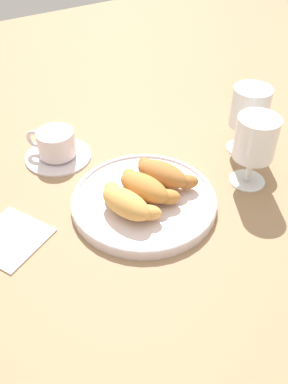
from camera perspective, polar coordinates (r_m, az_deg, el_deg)
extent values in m
plane|color=#997551|center=(0.75, 1.67, -2.21)|extent=(2.20, 2.20, 0.00)
cylinder|color=silver|center=(0.75, 0.00, -1.29)|extent=(0.26, 0.26, 0.02)
torus|color=silver|center=(0.74, 0.00, -0.87)|extent=(0.26, 0.26, 0.01)
ellipsoid|color=#D6994C|center=(0.70, -2.70, -1.36)|extent=(0.11, 0.08, 0.04)
ellipsoid|color=#D6994C|center=(0.69, 0.65, -2.85)|extent=(0.05, 0.05, 0.03)
ellipsoid|color=#D6994C|center=(0.73, -4.41, 0.19)|extent=(0.05, 0.04, 0.03)
ellipsoid|color=#BC7A38|center=(0.73, 0.00, 0.66)|extent=(0.11, 0.08, 0.04)
ellipsoid|color=#BC7A38|center=(0.72, 3.31, -0.66)|extent=(0.05, 0.05, 0.03)
ellipsoid|color=#BC7A38|center=(0.76, -1.89, 2.01)|extent=(0.05, 0.04, 0.03)
ellipsoid|color=#AD6B33|center=(0.75, 2.50, 2.52)|extent=(0.11, 0.09, 0.04)
ellipsoid|color=#AD6B33|center=(0.75, 5.77, 1.47)|extent=(0.05, 0.05, 0.03)
ellipsoid|color=#AD6B33|center=(0.79, 0.31, 3.62)|extent=(0.05, 0.03, 0.03)
cylinder|color=silver|center=(0.88, -11.70, 4.97)|extent=(0.14, 0.14, 0.01)
cylinder|color=silver|center=(0.86, -11.97, 6.60)|extent=(0.08, 0.08, 0.05)
cylinder|color=brown|center=(0.85, -12.18, 7.82)|extent=(0.07, 0.07, 0.01)
torus|color=silver|center=(0.88, -14.68, 7.08)|extent=(0.04, 0.03, 0.04)
cylinder|color=white|center=(0.83, 13.99, 1.62)|extent=(0.07, 0.07, 0.01)
cylinder|color=white|center=(0.81, 14.33, 3.25)|extent=(0.01, 0.01, 0.05)
cylinder|color=white|center=(0.77, 15.16, 7.21)|extent=(0.08, 0.08, 0.08)
cylinder|color=#E0CC4C|center=(0.77, 15.09, 6.87)|extent=(0.07, 0.07, 0.06)
cylinder|color=white|center=(0.91, 13.39, 5.98)|extent=(0.07, 0.07, 0.01)
cylinder|color=white|center=(0.90, 13.69, 7.55)|extent=(0.01, 0.01, 0.05)
cylinder|color=white|center=(0.86, 14.40, 11.27)|extent=(0.08, 0.08, 0.08)
cylinder|color=gold|center=(0.87, 14.29, 10.72)|extent=(0.07, 0.07, 0.06)
cube|color=silver|center=(0.73, -17.96, -6.00)|extent=(0.15, 0.15, 0.01)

